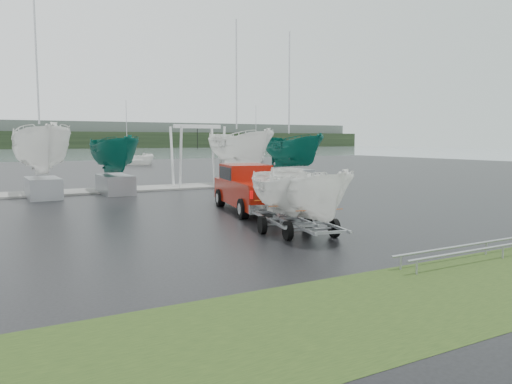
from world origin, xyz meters
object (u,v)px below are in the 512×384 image
at_px(pickup_truck, 250,187).
at_px(trailer_parked, 283,157).
at_px(trailer_hitched, 310,149).
at_px(boat_hoist, 198,147).

distance_m(pickup_truck, trailer_parked, 5.53).
distance_m(trailer_hitched, boat_hoist, 18.26).
bearing_deg(trailer_hitched, trailer_parked, 109.14).
relative_size(trailer_hitched, boat_hoist, 1.27).
xyz_separation_m(pickup_truck, trailer_hitched, (-1.36, -6.39, 1.78)).
xyz_separation_m(trailer_parked, boat_hoist, (3.88, 16.60, 0.11)).
distance_m(pickup_truck, boat_hoist, 11.85).
xyz_separation_m(pickup_truck, trailer_parked, (-1.52, -5.10, 1.51)).
relative_size(pickup_truck, trailer_hitched, 1.21).
bearing_deg(pickup_truck, trailer_hitched, -90.00).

